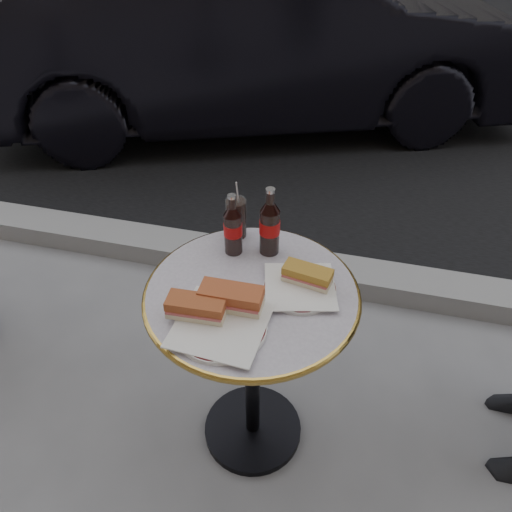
% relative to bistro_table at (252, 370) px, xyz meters
% --- Properties ---
extents(ground, '(80.00, 80.00, 0.00)m').
position_rel_bistro_table_xyz_m(ground, '(0.00, 0.00, -0.37)').
color(ground, slate).
rests_on(ground, ground).
extents(asphalt_road, '(40.00, 8.00, 0.00)m').
position_rel_bistro_table_xyz_m(asphalt_road, '(0.00, 5.00, -0.36)').
color(asphalt_road, black).
rests_on(asphalt_road, ground).
extents(curb, '(40.00, 0.20, 0.12)m').
position_rel_bistro_table_xyz_m(curb, '(0.00, 0.90, -0.32)').
color(curb, gray).
rests_on(curb, ground).
extents(bistro_table, '(0.62, 0.62, 0.73)m').
position_rel_bistro_table_xyz_m(bistro_table, '(0.00, 0.00, 0.00)').
color(bistro_table, '#BAB2C4').
rests_on(bistro_table, ground).
extents(plate_left, '(0.30, 0.30, 0.01)m').
position_rel_bistro_table_xyz_m(plate_left, '(-0.04, -0.16, 0.37)').
color(plate_left, white).
rests_on(plate_left, bistro_table).
extents(plate_right, '(0.22, 0.22, 0.01)m').
position_rel_bistro_table_xyz_m(plate_right, '(0.13, 0.04, 0.37)').
color(plate_right, silver).
rests_on(plate_right, bistro_table).
extents(sandwich_left_a, '(0.16, 0.08, 0.05)m').
position_rel_bistro_table_xyz_m(sandwich_left_a, '(-0.11, -0.14, 0.41)').
color(sandwich_left_a, '#A8502A').
rests_on(sandwich_left_a, plate_left).
extents(sandwich_left_b, '(0.17, 0.08, 0.06)m').
position_rel_bistro_table_xyz_m(sandwich_left_b, '(-0.03, -0.09, 0.41)').
color(sandwich_left_b, '#AF512C').
rests_on(sandwich_left_b, plate_left).
extents(sandwich_right, '(0.15, 0.09, 0.05)m').
position_rel_bistro_table_xyz_m(sandwich_right, '(0.15, 0.06, 0.40)').
color(sandwich_right, '#B3812D').
rests_on(sandwich_right, plate_right).
extents(cola_bottle_left, '(0.06, 0.06, 0.21)m').
position_rel_bistro_table_xyz_m(cola_bottle_left, '(-0.10, 0.16, 0.47)').
color(cola_bottle_left, black).
rests_on(cola_bottle_left, bistro_table).
extents(cola_bottle_right, '(0.08, 0.08, 0.23)m').
position_rel_bistro_table_xyz_m(cola_bottle_right, '(0.01, 0.19, 0.48)').
color(cola_bottle_right, black).
rests_on(cola_bottle_right, bistro_table).
extents(cola_glass, '(0.08, 0.08, 0.13)m').
position_rel_bistro_table_xyz_m(cola_glass, '(-0.11, 0.24, 0.43)').
color(cola_glass, black).
rests_on(cola_glass, bistro_table).
extents(parked_car, '(2.73, 4.23, 1.32)m').
position_rel_bistro_table_xyz_m(parked_car, '(-0.67, 2.68, 0.29)').
color(parked_car, black).
rests_on(parked_car, ground).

